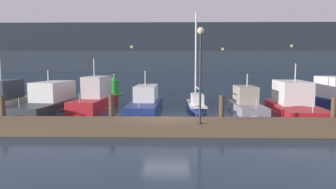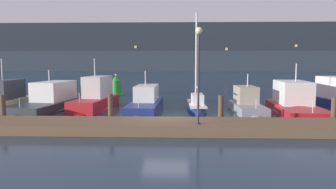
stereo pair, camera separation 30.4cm
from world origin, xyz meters
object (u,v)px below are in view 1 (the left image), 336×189
Objects in this scene: motorboat_berth_5 at (145,107)px; motorboat_berth_9 at (336,104)px; motorboat_berth_7 at (247,108)px; motorboat_berth_8 at (294,108)px; sailboat_berth_6 at (196,109)px; dock_lamppost at (201,61)px; channel_buoy at (114,87)px; motorboat_berth_4 at (95,103)px; motorboat_berth_3 at (49,105)px; motorboat_berth_2 at (2,106)px.

motorboat_berth_9 is (13.04, 0.55, 0.19)m from motorboat_berth_5.
motorboat_berth_9 is at bearing 9.15° from motorboat_berth_7.
motorboat_berth_8 reaches higher than motorboat_berth_7.
dock_lamppost is (-0.27, -7.02, 3.25)m from sailboat_berth_6.
dock_lamppost is (7.11, -16.63, 2.59)m from channel_buoy.
dock_lamppost reaches higher than motorboat_berth_4.
motorboat_berth_8 is 3.69m from motorboat_berth_9.
motorboat_berth_3 is at bearing -173.78° from motorboat_berth_4.
dock_lamppost is at bearing -137.28° from motorboat_berth_8.
motorboat_berth_7 is at bearing 171.72° from motorboat_berth_8.
motorboat_berth_3 is 1.07× the size of sailboat_berth_6.
motorboat_berth_8 is at bearing -6.07° from motorboat_berth_4.
motorboat_berth_5 is at bearing 174.72° from motorboat_berth_8.
motorboat_berth_2 is 0.88× the size of sailboat_berth_6.
sailboat_berth_6 is (6.99, -0.36, -0.34)m from motorboat_berth_4.
motorboat_berth_8 is 1.72× the size of dock_lamppost.
motorboat_berth_2 is 1.04× the size of motorboat_berth_4.
motorboat_berth_2 is 0.83× the size of motorboat_berth_8.
motorboat_berth_3 is 3.10m from motorboat_berth_4.
motorboat_berth_3 is 1.02× the size of motorboat_berth_8.
motorboat_berth_4 is 2.95× the size of channel_buoy.
channel_buoy is (-13.59, 10.65, 0.46)m from motorboat_berth_8.
motorboat_berth_7 is (10.26, -0.98, -0.18)m from motorboat_berth_4.
motorboat_berth_9 is at bearing -28.47° from channel_buoy.
motorboat_berth_2 is 3.03m from motorboat_berth_3.
motorboat_berth_4 reaches higher than motorboat_berth_2.
motorboat_berth_2 is at bearing 152.90° from dock_lamppost.
sailboat_berth_6 reaches higher than motorboat_berth_4.
motorboat_berth_4 is at bearing -179.86° from motorboat_berth_9.
sailboat_berth_6 is 7.74m from dock_lamppost.
motorboat_berth_4 is 0.80× the size of motorboat_berth_8.
motorboat_berth_2 is at bearing -177.77° from motorboat_berth_9.
motorboat_berth_9 reaches higher than motorboat_berth_3.
dock_lamppost is at bearing -92.16° from sailboat_berth_6.
motorboat_berth_3 is (2.99, 0.50, -0.03)m from motorboat_berth_2.
motorboat_berth_7 is 2.96m from motorboat_berth_8.
motorboat_berth_4 is 0.99× the size of motorboat_berth_9.
channel_buoy is 18.27m from dock_lamppost.
dock_lamppost is at bearing -143.03° from motorboat_berth_9.
sailboat_berth_6 is at bearing 2.11° from motorboat_berth_2.
motorboat_berth_2 reaches higher than motorboat_berth_8.
motorboat_berth_3 is 13.35m from motorboat_berth_7.
motorboat_berth_8 is (16.27, -1.07, -0.01)m from motorboat_berth_3.
dock_lamppost is (9.80, -7.05, 3.05)m from motorboat_berth_3.
motorboat_berth_2 reaches higher than channel_buoy.
motorboat_berth_2 is 0.88× the size of motorboat_berth_5.
channel_buoy is at bearing 111.98° from motorboat_berth_5.
motorboat_berth_2 is 22.67m from motorboat_berth_9.
motorboat_berth_2 is 19.27m from motorboat_berth_8.
dock_lamppost is at bearing -47.68° from motorboat_berth_4.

